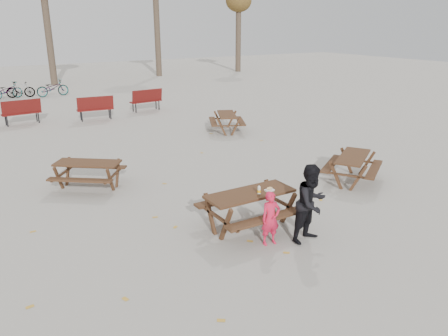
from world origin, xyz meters
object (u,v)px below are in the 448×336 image
picnic_table_east (352,169)px  picnic_table_far (227,123)px  picnic_table_north (89,175)px  main_picnic_table (250,201)px  adult (311,203)px  child (271,218)px  soda_bottle (259,190)px  food_tray (269,190)px

picnic_table_east → picnic_table_far: bearing=56.3°
picnic_table_east → picnic_table_north: size_ratio=1.03×
main_picnic_table → adult: (0.69, -1.02, 0.17)m
child → picnic_table_far: 8.98m
soda_bottle → adult: 1.05m
main_picnic_table → picnic_table_north: bearing=118.6°
food_tray → soda_bottle: bearing=-176.0°
soda_bottle → picnic_table_east: size_ratio=0.10×
soda_bottle → picnic_table_east: (3.74, 1.03, -0.50)m
soda_bottle → picnic_table_far: size_ratio=0.11×
main_picnic_table → food_tray: 0.45m
picnic_table_east → picnic_table_north: bearing=120.0°
soda_bottle → picnic_table_east: bearing=15.4°
soda_bottle → child: (-0.15, -0.60, -0.33)m
adult → picnic_table_far: (3.27, 8.31, -0.42)m
adult → food_tray: bearing=99.4°
food_tray → picnic_table_north: food_tray is taller
picnic_table_far → child: bearing=179.2°
soda_bottle → picnic_table_far: bearing=62.6°
picnic_table_far → picnic_table_east: bearing=-155.3°
main_picnic_table → food_tray: (0.37, -0.14, 0.21)m
main_picnic_table → picnic_table_east: 3.95m
food_tray → picnic_table_east: bearing=16.2°
food_tray → child: (-0.42, -0.62, -0.27)m
food_tray → adult: size_ratio=0.12×
food_tray → adult: adult is taller
picnic_table_far → adult: bearing=-175.8°
main_picnic_table → picnic_table_north: (-2.17, 3.98, -0.25)m
main_picnic_table → picnic_table_north: main_picnic_table is taller
soda_bottle → adult: size_ratio=0.11×
picnic_table_far → picnic_table_north: bearing=144.1°
child → picnic_table_north: bearing=122.1°
main_picnic_table → soda_bottle: 0.32m
food_tray → adult: (0.32, -0.89, -0.03)m
child → picnic_table_east: bearing=30.6°
child → picnic_table_far: size_ratio=0.66×
main_picnic_table → picnic_table_far: 8.29m
main_picnic_table → picnic_table_east: (3.84, 0.87, -0.24)m
picnic_table_far → soda_bottle: bearing=178.3°
child → picnic_table_east: child is taller
food_tray → adult: bearing=-70.3°
food_tray → child: size_ratio=0.17×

